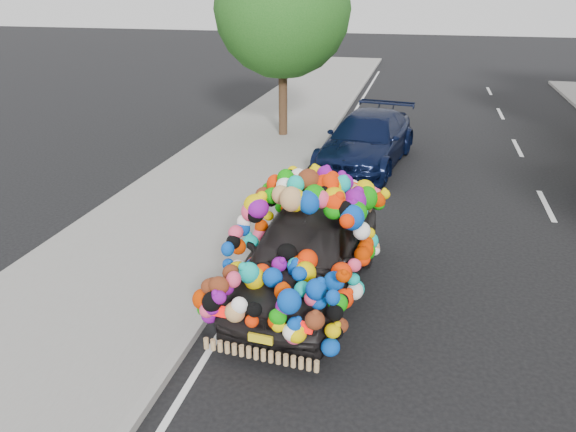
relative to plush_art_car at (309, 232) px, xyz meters
name	(u,v)px	position (x,y,z in m)	size (l,w,h in m)	color
ground	(367,296)	(0.99, 0.05, -1.08)	(100.00, 100.00, 0.00)	black
sidewalk	(130,264)	(-3.31, 0.05, -1.02)	(4.00, 60.00, 0.12)	gray
kerb	(232,276)	(-1.36, 0.05, -1.02)	(0.15, 60.00, 0.13)	gray
tree_near_sidewalk	(283,9)	(-2.81, 9.55, 2.94)	(4.20, 4.20, 6.13)	#332114
plush_art_car	(309,232)	(0.00, 0.00, 0.00)	(2.47, 4.67, 2.12)	black
navy_sedan	(367,140)	(0.18, 7.22, -0.37)	(2.00, 4.91, 1.42)	black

